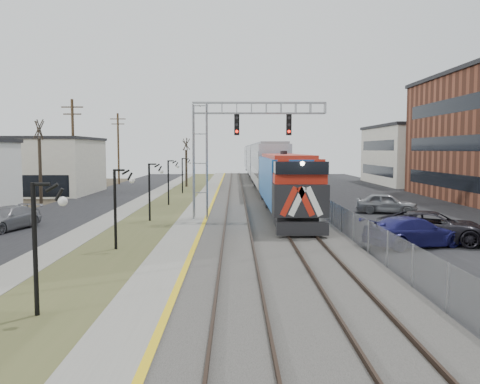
{
  "coord_description": "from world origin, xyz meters",
  "views": [
    {
      "loc": [
        1.85,
        -6.72,
        4.96
      ],
      "look_at": [
        2.15,
        21.28,
        2.6
      ],
      "focal_mm": 38.0,
      "sensor_mm": 36.0,
      "label": 1
    }
  ],
  "objects": [
    {
      "name": "lampposts",
      "position": [
        -4.0,
        18.29,
        2.0
      ],
      "size": [
        0.14,
        62.14,
        4.0
      ],
      "color": "black",
      "rests_on": "ground"
    },
    {
      "name": "signal_gantry",
      "position": [
        1.22,
        27.99,
        5.59
      ],
      "size": [
        9.0,
        1.07,
        8.15
      ],
      "color": "gray",
      "rests_on": "ground"
    },
    {
      "name": "ballast_bed",
      "position": [
        4.0,
        35.0,
        0.1
      ],
      "size": [
        8.0,
        120.0,
        0.2
      ],
      "primitive_type": "cube",
      "color": "#595651",
      "rests_on": "ground"
    },
    {
      "name": "sidewalk",
      "position": [
        -7.0,
        35.0,
        0.04
      ],
      "size": [
        2.0,
        120.0,
        0.08
      ],
      "primitive_type": "cube",
      "color": "gray",
      "rests_on": "ground"
    },
    {
      "name": "track_far",
      "position": [
        5.5,
        35.0,
        0.28
      ],
      "size": [
        1.58,
        120.0,
        0.15
      ],
      "color": "#2D2119",
      "rests_on": "ballast_bed"
    },
    {
      "name": "car_lot_c",
      "position": [
        12.35,
        19.71,
        0.82
      ],
      "size": [
        6.51,
        4.6,
        1.65
      ],
      "primitive_type": "imported",
      "rotation": [
        0.0,
        0.0,
        1.22
      ],
      "color": "black",
      "rests_on": "ground"
    },
    {
      "name": "car_street_b",
      "position": [
        -12.08,
        24.11,
        0.72
      ],
      "size": [
        3.23,
        5.29,
        1.43
      ],
      "primitive_type": "imported",
      "rotation": [
        0.0,
        0.0,
        -0.26
      ],
      "color": "slate",
      "rests_on": "ground"
    },
    {
      "name": "fence",
      "position": [
        8.2,
        35.0,
        0.8
      ],
      "size": [
        0.04,
        120.0,
        1.6
      ],
      "primitive_type": "cube",
      "color": "gray",
      "rests_on": "ground"
    },
    {
      "name": "platform_edge",
      "position": [
        -0.12,
        35.0,
        0.24
      ],
      "size": [
        0.24,
        120.0,
        0.01
      ],
      "primitive_type": "cube",
      "color": "gold",
      "rests_on": "platform"
    },
    {
      "name": "street_west",
      "position": [
        -11.5,
        35.0,
        0.02
      ],
      "size": [
        7.0,
        120.0,
        0.04
      ],
      "primitive_type": "cube",
      "color": "black",
      "rests_on": "ground"
    },
    {
      "name": "car_lot_d",
      "position": [
        10.89,
        18.55,
        0.77
      ],
      "size": [
        5.69,
        3.71,
        1.53
      ],
      "primitive_type": "imported",
      "rotation": [
        0.0,
        0.0,
        1.89
      ],
      "color": "navy",
      "rests_on": "ground"
    },
    {
      "name": "bare_trees",
      "position": [
        -12.66,
        38.91,
        2.7
      ],
      "size": [
        12.3,
        42.3,
        5.95
      ],
      "color": "#382D23",
      "rests_on": "ground"
    },
    {
      "name": "grass_median",
      "position": [
        -4.0,
        35.0,
        0.03
      ],
      "size": [
        4.0,
        120.0,
        0.06
      ],
      "primitive_type": "cube",
      "color": "#4C512B",
      "rests_on": "ground"
    },
    {
      "name": "parking_lot",
      "position": [
        16.0,
        35.0,
        0.02
      ],
      "size": [
        16.0,
        120.0,
        0.04
      ],
      "primitive_type": "cube",
      "color": "black",
      "rests_on": "ground"
    },
    {
      "name": "track_near",
      "position": [
        2.0,
        35.0,
        0.28
      ],
      "size": [
        1.58,
        120.0,
        0.15
      ],
      "color": "#2D2119",
      "rests_on": "ballast_bed"
    },
    {
      "name": "train",
      "position": [
        5.5,
        64.71,
        2.92
      ],
      "size": [
        3.0,
        85.85,
        5.33
      ],
      "color": "#1556AF",
      "rests_on": "ground"
    },
    {
      "name": "car_lot_e",
      "position": [
        13.57,
        32.05,
        0.78
      ],
      "size": [
        4.9,
        2.96,
        1.56
      ],
      "primitive_type": "imported",
      "rotation": [
        0.0,
        0.0,
        1.31
      ],
      "color": "gray",
      "rests_on": "ground"
    },
    {
      "name": "platform",
      "position": [
        -1.0,
        35.0,
        0.12
      ],
      "size": [
        2.0,
        120.0,
        0.24
      ],
      "primitive_type": "cube",
      "color": "gray",
      "rests_on": "ground"
    }
  ]
}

